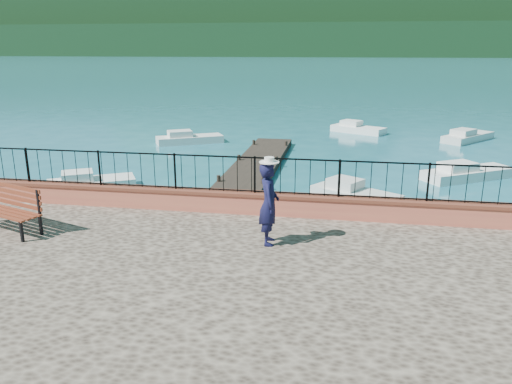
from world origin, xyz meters
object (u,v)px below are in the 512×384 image
(boat_0, at_px, (91,180))
(boat_4, at_px, (358,127))
(boat_3, at_px, (190,136))
(park_bench, at_px, (7,218))
(boat_1, at_px, (356,191))
(boat_2, at_px, (469,170))
(person, at_px, (269,204))
(boat_5, at_px, (468,134))

(boat_0, xyz_separation_m, boat_4, (10.84, 15.88, 0.00))
(boat_3, bearing_deg, park_bench, -115.65)
(boat_0, bearing_deg, boat_3, 55.16)
(park_bench, xyz_separation_m, boat_1, (8.49, 7.83, -1.13))
(boat_0, height_order, boat_2, same)
(person, bearing_deg, boat_4, -15.24)
(person, height_order, boat_0, person)
(person, bearing_deg, park_bench, 83.84)
(park_bench, distance_m, person, 6.40)
(person, xyz_separation_m, boat_5, (9.08, 21.33, -1.74))
(boat_2, height_order, boat_4, same)
(park_bench, height_order, boat_0, park_bench)
(park_bench, xyz_separation_m, person, (6.36, 0.31, 0.62))
(boat_2, bearing_deg, boat_0, 164.18)
(boat_1, height_order, boat_4, same)
(park_bench, distance_m, boat_1, 11.61)
(boat_1, bearing_deg, boat_2, 74.64)
(boat_3, distance_m, boat_4, 11.38)
(boat_3, bearing_deg, boat_4, 0.10)
(boat_2, height_order, boat_5, same)
(park_bench, relative_size, boat_5, 0.52)
(boat_2, relative_size, boat_3, 1.09)
(park_bench, xyz_separation_m, boat_0, (-1.92, 7.65, -1.13))
(person, bearing_deg, boat_1, -24.78)
(boat_1, bearing_deg, boat_0, -145.27)
(boat_4, bearing_deg, boat_3, -122.07)
(boat_2, height_order, boat_3, same)
(boat_5, bearing_deg, boat_3, 142.60)
(person, distance_m, boat_5, 23.24)
(boat_1, bearing_deg, park_bench, -103.59)
(boat_1, relative_size, boat_5, 0.81)
(park_bench, relative_size, boat_3, 0.55)
(boat_0, bearing_deg, park_bench, -105.84)
(boat_1, distance_m, boat_5, 15.45)
(boat_2, distance_m, boat_4, 12.30)
(boat_3, distance_m, boat_5, 16.87)
(boat_4, bearing_deg, person, -67.38)
(boat_1, bearing_deg, boat_4, 122.17)
(boat_0, distance_m, boat_3, 10.40)
(boat_2, relative_size, boat_4, 1.18)
(boat_1, bearing_deg, boat_3, 166.84)
(boat_5, bearing_deg, boat_2, -152.04)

